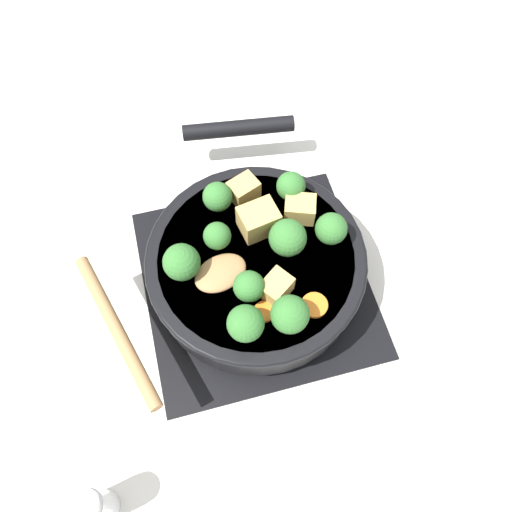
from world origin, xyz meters
TOP-DOWN VIEW (x-y plane):
  - ground_plane at (0.00, 0.00)m, footprint 2.40×2.40m
  - front_burner_grate at (0.00, 0.00)m, footprint 0.31×0.31m
  - skillet_pan at (-0.00, 0.00)m, footprint 0.39×0.29m
  - wooden_spoon at (0.04, -0.12)m, footprint 0.21×0.21m
  - tofu_cube_center_large at (-0.04, 0.01)m, footprint 0.05×0.05m
  - tofu_cube_near_handle at (-0.04, 0.07)m, footprint 0.04×0.05m
  - tofu_cube_east_chunk at (0.05, 0.01)m, footprint 0.05×0.05m
  - tofu_cube_west_chunk at (-0.09, 0.01)m, footprint 0.04×0.05m
  - broccoli_floret_near_spoon at (0.00, 0.04)m, footprint 0.05×0.05m
  - broccoli_floret_center_top at (-0.03, -0.04)m, footprint 0.04×0.04m
  - broccoli_floret_east_rim at (-0.08, 0.07)m, footprint 0.04×0.04m
  - broccoli_floret_west_rim at (0.10, 0.02)m, footprint 0.05×0.05m
  - broccoli_floret_north_edge at (-0.08, -0.03)m, footprint 0.04×0.04m
  - broccoli_floret_south_cluster at (0.05, -0.02)m, footprint 0.04×0.04m
  - broccoli_floret_mid_floret at (0.09, -0.04)m, footprint 0.04×0.04m
  - broccoli_floret_small_inner at (-0.00, 0.10)m, footprint 0.04×0.04m
  - broccoli_floret_tall_stem at (-0.00, -0.09)m, footprint 0.05×0.05m
  - carrot_slice_orange_thin at (0.08, -0.01)m, footprint 0.03×0.03m
  - carrot_slice_near_center at (0.08, 0.05)m, footprint 0.03×0.03m
  - salt_shaker at (0.23, -0.24)m, footprint 0.04×0.04m

SIDE VIEW (x-z plane):
  - ground_plane at x=0.00m, z-range 0.00..0.00m
  - front_burner_grate at x=0.00m, z-range 0.00..0.03m
  - salt_shaker at x=0.23m, z-range 0.00..0.09m
  - skillet_pan at x=0.00m, z-range 0.03..0.09m
  - carrot_slice_orange_thin at x=0.08m, z-range 0.08..0.09m
  - carrot_slice_near_center at x=0.08m, z-range 0.08..0.09m
  - wooden_spoon at x=0.04m, z-range 0.08..0.10m
  - tofu_cube_east_chunk at x=0.05m, z-range 0.08..0.11m
  - tofu_cube_west_chunk at x=-0.09m, z-range 0.08..0.11m
  - tofu_cube_near_handle at x=-0.04m, z-range 0.08..0.12m
  - tofu_cube_center_large at x=-0.04m, z-range 0.08..0.12m
  - broccoli_floret_center_top at x=-0.03m, z-range 0.09..0.13m
  - broccoli_floret_south_cluster at x=0.05m, z-range 0.09..0.13m
  - broccoli_floret_east_rim at x=-0.08m, z-range 0.09..0.13m
  - broccoli_floret_north_edge at x=-0.08m, z-range 0.09..0.13m
  - broccoli_floret_small_inner at x=0.00m, z-range 0.09..0.14m
  - broccoli_floret_mid_floret at x=0.09m, z-range 0.09..0.14m
  - broccoli_floret_west_rim at x=0.10m, z-range 0.09..0.14m
  - broccoli_floret_tall_stem at x=0.00m, z-range 0.09..0.14m
  - broccoli_floret_near_spoon at x=0.00m, z-range 0.09..0.14m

